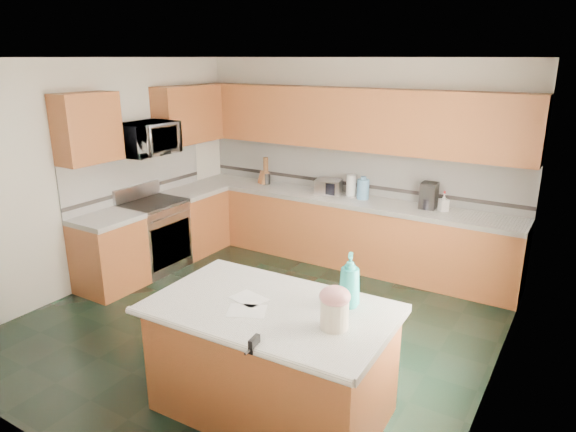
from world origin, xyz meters
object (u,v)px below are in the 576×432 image
Objects in this scene: island_base at (272,362)px; coffee_maker at (429,195)px; island_top at (271,309)px; knife_block at (263,178)px; soap_bottle_island at (350,280)px; toaster_oven at (328,187)px; treat_jar at (334,314)px.

island_base is 3.25m from coffee_maker.
island_top is 9.33× the size of knife_block.
soap_bottle_island reaches higher than toaster_oven.
toaster_oven is at bearing 108.23° from island_top.
island_top is 3.19m from coffee_maker.
knife_block is at bearing 111.51° from treat_jar.
island_base is 5.34× the size of coffee_maker.
island_base is 0.46m from island_top.
coffee_maker reaches higher than island_top.
knife_block is at bearing 165.81° from toaster_oven.
knife_block is (-2.70, 2.85, -0.11)m from soap_bottle_island.
coffee_maker is at bearing 76.98° from soap_bottle_island.
toaster_oven is (-1.64, 2.85, -0.11)m from soap_bottle_island.
knife_block reaches higher than island_base.
toaster_oven is at bearing 179.13° from coffee_maker.
knife_block is at bearing 115.03° from soap_bottle_island.
soap_bottle_island is at bearing -86.68° from coffee_maker.
island_top is 3.85m from knife_block.
treat_jar is at bearing -100.09° from soap_bottle_island.
island_top is 0.56m from treat_jar.
island_top is at bearing -30.99° from knife_block.
coffee_maker is at bearing 76.52° from treat_jar.
knife_block is (-2.21, 3.15, 0.13)m from island_top.
treat_jar is (0.55, -0.05, 0.59)m from island_base.
toaster_oven is (-1.14, 3.15, 0.59)m from island_base.
toaster_oven is 1.37m from coffee_maker.
treat_jar reaches higher than island_top.
toaster_oven is 1.06× the size of coffee_maker.
coffee_maker is (1.37, 0.03, 0.06)m from toaster_oven.
island_base is 0.81m from treat_jar.
coffee_maker is (0.22, 3.18, 0.19)m from island_top.
coffee_maker is at bearing 84.27° from island_top.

